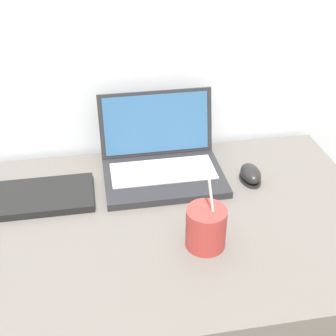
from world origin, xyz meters
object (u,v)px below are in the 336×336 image
at_px(drink_cup, 206,227).
at_px(computer_mouse, 251,174).
at_px(laptop, 162,159).
at_px(external_keyboard, 12,200).

distance_m(drink_cup, computer_mouse, 0.31).
bearing_deg(laptop, drink_cup, -81.49).
bearing_deg(external_keyboard, computer_mouse, -0.62).
relative_size(drink_cup, computer_mouse, 2.45).
distance_m(computer_mouse, external_keyboard, 0.65).
relative_size(laptop, drink_cup, 1.45).
relative_size(computer_mouse, external_keyboard, 0.22).
xyz_separation_m(computer_mouse, external_keyboard, (-0.65, 0.01, -0.01)).
xyz_separation_m(laptop, drink_cup, (0.05, -0.32, 0.01)).
bearing_deg(computer_mouse, laptop, 160.54).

